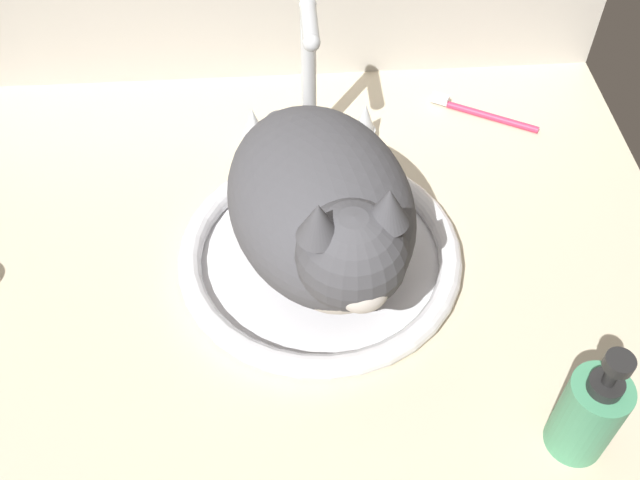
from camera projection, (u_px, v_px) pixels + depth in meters
The scene contains 6 objects.
countertop at pixel (273, 264), 91.84cm from camera, with size 102.83×73.78×3.00cm, color beige.
sink_basin at pixel (320, 254), 89.28cm from camera, with size 34.84×34.84×2.85cm.
faucet at pixel (309, 95), 97.58cm from camera, with size 18.99×10.86×22.99cm.
cat at pixel (325, 212), 80.36cm from camera, with size 26.18×40.01×20.27cm.
soap_pump_bottle at pixel (588, 414), 70.35cm from camera, with size 5.99×5.99×16.02cm.
toothbrush at pixel (481, 113), 107.63cm from camera, with size 14.93×8.97×1.70cm.
Camera 1 is at (2.15, -57.33, 73.52)cm, focal length 40.68 mm.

